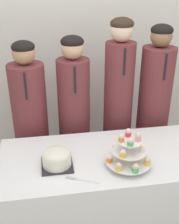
# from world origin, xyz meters

# --- Properties ---
(wall_back) EXTENTS (9.00, 0.06, 2.70)m
(wall_back) POSITION_xyz_m (0.00, 1.64, 1.35)
(wall_back) COLOR silver
(wall_back) RESTS_ON ground_plane
(table) EXTENTS (1.63, 0.70, 0.72)m
(table) POSITION_xyz_m (0.00, 0.35, 0.36)
(table) COLOR white
(table) RESTS_ON ground_plane
(round_cake) EXTENTS (0.21, 0.21, 0.13)m
(round_cake) POSITION_xyz_m (-0.40, 0.29, 0.79)
(round_cake) COLOR #232328
(round_cake) RESTS_ON table
(cake_knife) EXTENTS (0.21, 0.11, 0.01)m
(cake_knife) POSITION_xyz_m (-0.28, 0.12, 0.73)
(cake_knife) COLOR silver
(cake_knife) RESTS_ON table
(cupcake_stand) EXTENTS (0.31, 0.31, 0.26)m
(cupcake_stand) POSITION_xyz_m (0.08, 0.22, 0.83)
(cupcake_stand) COLOR silver
(cupcake_stand) RESTS_ON table
(student_0) EXTENTS (0.30, 0.31, 1.44)m
(student_0) POSITION_xyz_m (-0.59, 0.95, 0.68)
(student_0) COLOR brown
(student_0) RESTS_ON ground_plane
(student_1) EXTENTS (0.28, 0.28, 1.47)m
(student_1) POSITION_xyz_m (-0.21, 0.95, 0.71)
(student_1) COLOR brown
(student_1) RESTS_ON ground_plane
(student_2) EXTENTS (0.26, 0.26, 1.60)m
(student_2) POSITION_xyz_m (0.19, 0.95, 0.78)
(student_2) COLOR brown
(student_2) RESTS_ON ground_plane
(student_3) EXTENTS (0.29, 0.30, 1.54)m
(student_3) POSITION_xyz_m (0.53, 0.95, 0.73)
(student_3) COLOR brown
(student_3) RESTS_ON ground_plane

